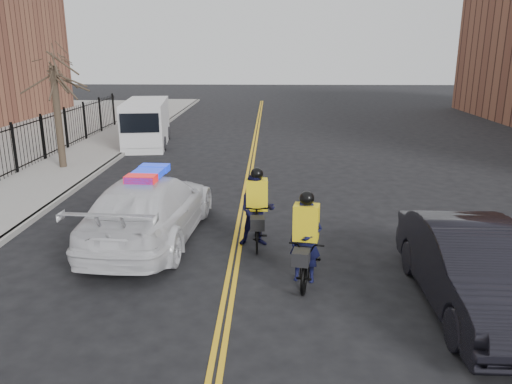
{
  "coord_description": "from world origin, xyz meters",
  "views": [
    {
      "loc": [
        0.82,
        -9.54,
        4.79
      ],
      "look_at": [
        0.47,
        2.52,
        1.3
      ],
      "focal_mm": 35.0,
      "sensor_mm": 36.0,
      "label": 1
    }
  ],
  "objects_px": {
    "police_cruiser": "(150,208)",
    "cyclist_far": "(257,215)",
    "cargo_van": "(146,124)",
    "cyclist_near": "(305,250)",
    "dark_sedan": "(474,269)"
  },
  "relations": [
    {
      "from": "police_cruiser",
      "to": "cargo_van",
      "type": "bearing_deg",
      "value": -72.06
    },
    {
      "from": "cargo_van",
      "to": "cyclist_near",
      "type": "bearing_deg",
      "value": -72.75
    },
    {
      "from": "dark_sedan",
      "to": "cyclist_near",
      "type": "xyz_separation_m",
      "value": [
        -3.07,
        1.1,
        -0.12
      ]
    },
    {
      "from": "dark_sedan",
      "to": "cargo_van",
      "type": "xyz_separation_m",
      "value": [
        -10.12,
        16.32,
        0.29
      ]
    },
    {
      "from": "police_cruiser",
      "to": "cyclist_far",
      "type": "distance_m",
      "value": 2.76
    },
    {
      "from": "cargo_van",
      "to": "dark_sedan",
      "type": "bearing_deg",
      "value": -65.79
    },
    {
      "from": "cargo_van",
      "to": "cyclist_far",
      "type": "relative_size",
      "value": 2.78
    },
    {
      "from": "cargo_van",
      "to": "cyclist_near",
      "type": "distance_m",
      "value": 16.78
    },
    {
      "from": "dark_sedan",
      "to": "cyclist_near",
      "type": "distance_m",
      "value": 3.26
    },
    {
      "from": "dark_sedan",
      "to": "cyclist_far",
      "type": "distance_m",
      "value": 5.16
    },
    {
      "from": "cargo_van",
      "to": "cyclist_near",
      "type": "relative_size",
      "value": 2.63
    },
    {
      "from": "dark_sedan",
      "to": "cyclist_far",
      "type": "relative_size",
      "value": 2.46
    },
    {
      "from": "police_cruiser",
      "to": "cyclist_far",
      "type": "xyz_separation_m",
      "value": [
        2.74,
        -0.31,
        -0.06
      ]
    },
    {
      "from": "police_cruiser",
      "to": "cyclist_near",
      "type": "relative_size",
      "value": 2.81
    },
    {
      "from": "cargo_van",
      "to": "cyclist_near",
      "type": "height_order",
      "value": "cargo_van"
    }
  ]
}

